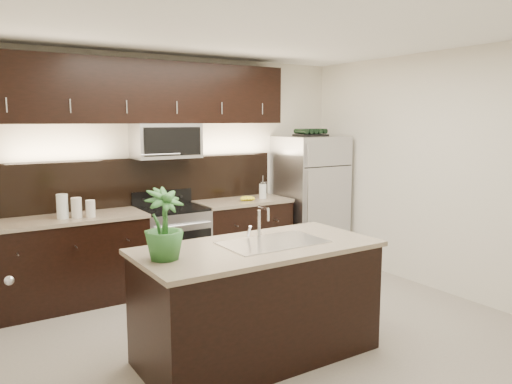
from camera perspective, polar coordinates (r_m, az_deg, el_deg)
ground at (r=4.83m, az=1.67°, el=-15.42°), size 4.50×4.50×0.00m
room_walls at (r=4.34m, az=0.82°, el=5.02°), size 4.52×4.02×2.71m
counter_run at (r=5.91m, az=-11.40°, el=-6.34°), size 3.51×0.65×0.94m
upper_fixtures at (r=5.87m, az=-12.15°, el=10.00°), size 3.49×0.40×1.66m
island at (r=4.18m, az=0.17°, el=-12.33°), size 1.96×0.96×0.94m
sink_faucet at (r=4.12m, az=1.86°, el=-5.57°), size 0.84×0.50×0.28m
refrigerator at (r=6.87m, az=6.16°, el=-0.85°), size 0.83×0.75×1.72m
wine_rack at (r=6.79m, az=6.27°, el=6.74°), size 0.43×0.26×0.10m
plant at (r=3.64m, az=-10.52°, el=-3.64°), size 0.34×0.34×0.52m
canisters at (r=5.45m, az=-20.18°, el=-1.65°), size 0.36×0.19×0.25m
french_press at (r=6.41m, az=0.78°, el=0.21°), size 0.10×0.10×0.29m
bananas at (r=6.22m, az=-1.51°, el=-0.74°), size 0.23×0.20×0.06m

